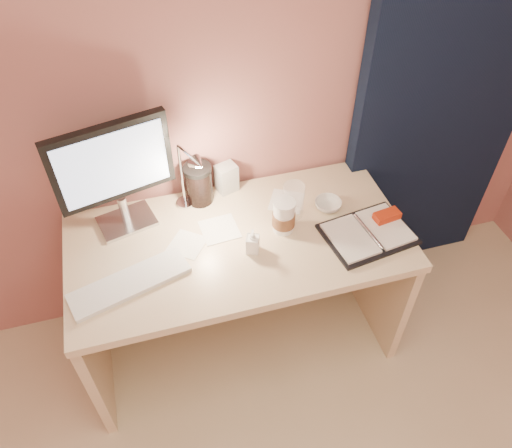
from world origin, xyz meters
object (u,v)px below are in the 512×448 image
object	(u,v)px
coffee_cup	(284,217)
clear_cup	(293,201)
keyboard	(130,283)
dark_jar	(199,186)
product_box	(227,178)
monitor	(113,169)
bowl	(328,205)
desk_lamp	(175,179)
lotion_bottle	(253,241)
planner	(370,232)
desk	(235,261)

from	to	relation	value
coffee_cup	clear_cup	distance (m)	0.10
keyboard	dark_jar	bearing A→B (deg)	32.06
product_box	keyboard	bearing A→B (deg)	-156.19
monitor	bowl	bearing A→B (deg)	-23.78
product_box	clear_cup	bearing A→B (deg)	-63.04
monitor	desk_lamp	bearing A→B (deg)	-21.34
desk_lamp	product_box	bearing A→B (deg)	3.96
dark_jar	clear_cup	bearing A→B (deg)	-28.70
dark_jar	product_box	bearing A→B (deg)	14.95
bowl	lotion_bottle	size ratio (longest dim) A/B	1.05
clear_cup	keyboard	bearing A→B (deg)	-164.84
coffee_cup	bowl	bearing A→B (deg)	17.04
coffee_cup	product_box	world-z (taller)	coffee_cup
monitor	lotion_bottle	xyz separation A→B (m)	(0.47, -0.30, -0.24)
clear_cup	dark_jar	bearing A→B (deg)	151.30
bowl	keyboard	bearing A→B (deg)	-167.84
coffee_cup	lotion_bottle	xyz separation A→B (m)	(-0.16, -0.08, -0.02)
planner	desk_lamp	size ratio (longest dim) A/B	1.14
clear_cup	bowl	distance (m)	0.17
desk	bowl	world-z (taller)	bowl
planner	coffee_cup	world-z (taller)	coffee_cup
bowl	product_box	size ratio (longest dim) A/B	0.88
clear_cup	product_box	size ratio (longest dim) A/B	1.20
desk_lamp	dark_jar	bearing A→B (deg)	16.79
desk	desk_lamp	world-z (taller)	desk_lamp
monitor	planner	bearing A→B (deg)	-33.65
desk	desk_lamp	bearing A→B (deg)	150.09
clear_cup	product_box	distance (m)	0.33
coffee_cup	lotion_bottle	world-z (taller)	coffee_cup
bowl	dark_jar	size ratio (longest dim) A/B	0.71
coffee_cup	bowl	size ratio (longest dim) A/B	1.31
planner	product_box	world-z (taller)	product_box
clear_cup	planner	bearing A→B (deg)	-36.78
coffee_cup	dark_jar	size ratio (longest dim) A/B	0.93
desk	lotion_bottle	xyz separation A→B (m)	(0.04, -0.15, 0.28)
bowl	desk_lamp	size ratio (longest dim) A/B	0.35
lotion_bottle	dark_jar	distance (m)	0.38
product_box	dark_jar	bearing A→B (deg)	177.05
desk	desk_lamp	size ratio (longest dim) A/B	4.12
coffee_cup	desk	bearing A→B (deg)	160.37
dark_jar	desk	bearing A→B (deg)	-63.36
lotion_bottle	bowl	bearing A→B (deg)	21.42
lotion_bottle	keyboard	bearing A→B (deg)	-175.56
monitor	keyboard	size ratio (longest dim) A/B	1.09
monitor	lotion_bottle	bearing A→B (deg)	-46.26
keyboard	clear_cup	size ratio (longest dim) A/B	2.86
desk	monitor	distance (m)	0.69
planner	bowl	xyz separation A→B (m)	(-0.11, 0.20, 0.00)
desk	planner	bearing A→B (deg)	-20.23
desk	keyboard	world-z (taller)	keyboard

